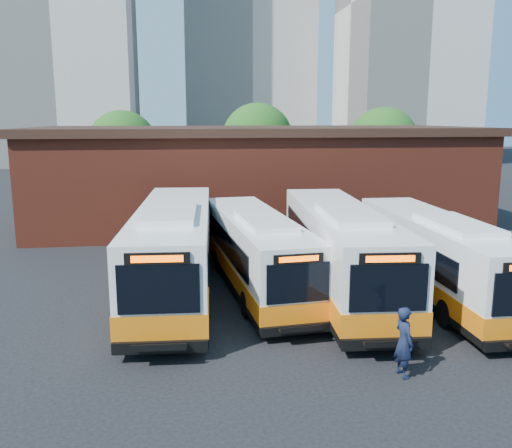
{
  "coord_description": "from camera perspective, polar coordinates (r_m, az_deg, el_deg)",
  "views": [
    {
      "loc": [
        -4.9,
        -16.12,
        6.99
      ],
      "look_at": [
        -2.0,
        5.37,
        2.73
      ],
      "focal_mm": 38.0,
      "sensor_mm": 36.0,
      "label": 1
    }
  ],
  "objects": [
    {
      "name": "ground",
      "position": [
        18.24,
        8.68,
        -11.54
      ],
      "size": [
        220.0,
        220.0,
        0.0
      ],
      "primitive_type": "plane",
      "color": "black"
    },
    {
      "name": "bus_west",
      "position": [
        22.06,
        -8.6,
        -2.95
      ],
      "size": [
        3.5,
        13.66,
        3.69
      ],
      "rotation": [
        0.0,
        0.0,
        -0.05
      ],
      "color": "white",
      "rests_on": "ground"
    },
    {
      "name": "bus_midwest",
      "position": [
        22.38,
        0.06,
        -3.18
      ],
      "size": [
        3.54,
        11.98,
        3.22
      ],
      "rotation": [
        0.0,
        0.0,
        0.1
      ],
      "color": "white",
      "rests_on": "ground"
    },
    {
      "name": "bus_mideast",
      "position": [
        22.2,
        8.77,
        -2.96
      ],
      "size": [
        3.56,
        13.38,
        3.61
      ],
      "rotation": [
        0.0,
        0.0,
        -0.06
      ],
      "color": "white",
      "rests_on": "ground"
    },
    {
      "name": "bus_east",
      "position": [
        22.61,
        18.5,
        -3.53
      ],
      "size": [
        2.67,
        12.16,
        3.3
      ],
      "rotation": [
        0.0,
        0.0,
        -0.01
      ],
      "color": "white",
      "rests_on": "ground"
    },
    {
      "name": "transit_worker",
      "position": [
        15.62,
        15.3,
        -11.87
      ],
      "size": [
        0.58,
        0.79,
        1.98
      ],
      "primitive_type": "imported",
      "rotation": [
        0.0,
        0.0,
        1.72
      ],
      "color": "#121A34",
      "rests_on": "ground"
    },
    {
      "name": "depot_building",
      "position": [
        36.64,
        0.04,
        5.27
      ],
      "size": [
        28.6,
        12.6,
        6.4
      ],
      "color": "maroon",
      "rests_on": "ground"
    },
    {
      "name": "tree_west",
      "position": [
        48.45,
        -13.86,
        8.03
      ],
      "size": [
        6.0,
        6.0,
        7.65
      ],
      "color": "#382314",
      "rests_on": "ground"
    },
    {
      "name": "tree_mid",
      "position": [
        50.63,
        0.15,
        8.96
      ],
      "size": [
        6.56,
        6.56,
        8.36
      ],
      "color": "#382314",
      "rests_on": "ground"
    },
    {
      "name": "tree_east",
      "position": [
        50.45,
        13.24,
        8.38
      ],
      "size": [
        6.24,
        6.24,
        7.96
      ],
      "color": "#382314",
      "rests_on": "ground"
    },
    {
      "name": "tower_right",
      "position": [
        92.71,
        15.7,
        21.52
      ],
      "size": [
        18.0,
        18.0,
        49.2
      ],
      "color": "beige",
      "rests_on": "ground"
    }
  ]
}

